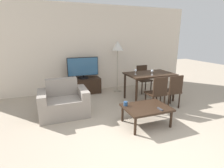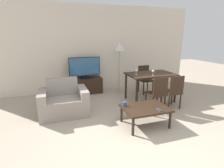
{
  "view_description": "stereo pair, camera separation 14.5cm",
  "coord_description": "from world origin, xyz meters",
  "px_view_note": "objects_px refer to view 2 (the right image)",
  "views": [
    {
      "loc": [
        -1.39,
        -1.97,
        1.76
      ],
      "look_at": [
        0.02,
        1.78,
        0.65
      ],
      "focal_mm": 28.0,
      "sensor_mm": 36.0,
      "label": 1
    },
    {
      "loc": [
        -1.25,
        -2.02,
        1.76
      ],
      "look_at": [
        0.02,
        1.78,
        0.65
      ],
      "focal_mm": 28.0,
      "sensor_mm": 36.0,
      "label": 2
    }
  ],
  "objects_px": {
    "cup_white_near": "(124,104)",
    "wine_glass_center": "(136,71)",
    "coffee_table": "(145,109)",
    "armchair": "(64,102)",
    "remote_primary": "(159,110)",
    "wine_glass_left": "(153,72)",
    "tv": "(85,68)",
    "dining_chair_far": "(145,78)",
    "tv_stand": "(85,85)",
    "dining_chair_near": "(157,92)",
    "floor_lamp": "(119,48)",
    "dining_chair_near_right": "(173,90)",
    "dining_table": "(151,77)"
  },
  "relations": [
    {
      "from": "armchair",
      "to": "remote_primary",
      "type": "xyz_separation_m",
      "value": [
        1.68,
        -1.28,
        0.11
      ]
    },
    {
      "from": "dining_table",
      "to": "remote_primary",
      "type": "xyz_separation_m",
      "value": [
        -0.66,
        -1.45,
        -0.27
      ]
    },
    {
      "from": "coffee_table",
      "to": "wine_glass_left",
      "type": "xyz_separation_m",
      "value": [
        0.75,
        1.01,
        0.53
      ]
    },
    {
      "from": "coffee_table",
      "to": "floor_lamp",
      "type": "xyz_separation_m",
      "value": [
        0.3,
        2.28,
        1.06
      ]
    },
    {
      "from": "tv_stand",
      "to": "tv",
      "type": "relative_size",
      "value": 1.07
    },
    {
      "from": "wine_glass_left",
      "to": "dining_chair_far",
      "type": "bearing_deg",
      "value": 72.4
    },
    {
      "from": "remote_primary",
      "to": "wine_glass_center",
      "type": "xyz_separation_m",
      "value": [
        0.22,
        1.45,
        0.47
      ]
    },
    {
      "from": "cup_white_near",
      "to": "tv_stand",
      "type": "bearing_deg",
      "value": 99.88
    },
    {
      "from": "tv",
      "to": "cup_white_near",
      "type": "relative_size",
      "value": 11.05
    },
    {
      "from": "dining_chair_near_right",
      "to": "remote_primary",
      "type": "bearing_deg",
      "value": -140.27
    },
    {
      "from": "tv_stand",
      "to": "cup_white_near",
      "type": "xyz_separation_m",
      "value": [
        0.39,
        -2.26,
        0.19
      ]
    },
    {
      "from": "armchair",
      "to": "cup_white_near",
      "type": "xyz_separation_m",
      "value": [
        1.14,
        -0.87,
        0.14
      ]
    },
    {
      "from": "armchair",
      "to": "remote_primary",
      "type": "distance_m",
      "value": 2.12
    },
    {
      "from": "dining_chair_near_right",
      "to": "remote_primary",
      "type": "height_order",
      "value": "dining_chair_near_right"
    },
    {
      "from": "dining_chair_near",
      "to": "remote_primary",
      "type": "distance_m",
      "value": 0.85
    },
    {
      "from": "floor_lamp",
      "to": "wine_glass_center",
      "type": "bearing_deg",
      "value": -85.25
    },
    {
      "from": "dining_chair_far",
      "to": "tv_stand",
      "type": "bearing_deg",
      "value": 164.23
    },
    {
      "from": "wine_glass_left",
      "to": "wine_glass_center",
      "type": "relative_size",
      "value": 1.0
    },
    {
      "from": "dining_chair_near",
      "to": "remote_primary",
      "type": "xyz_separation_m",
      "value": [
        -0.43,
        -0.73,
        -0.08
      ]
    },
    {
      "from": "dining_chair_near_right",
      "to": "remote_primary",
      "type": "relative_size",
      "value": 5.66
    },
    {
      "from": "armchair",
      "to": "dining_table",
      "type": "height_order",
      "value": "armchair"
    },
    {
      "from": "tv_stand",
      "to": "dining_chair_near",
      "type": "xyz_separation_m",
      "value": [
        1.37,
        -1.94,
        0.23
      ]
    },
    {
      "from": "armchair",
      "to": "dining_chair_near_right",
      "type": "relative_size",
      "value": 1.25
    },
    {
      "from": "wine_glass_left",
      "to": "wine_glass_center",
      "type": "bearing_deg",
      "value": 148.64
    },
    {
      "from": "wine_glass_center",
      "to": "dining_table",
      "type": "bearing_deg",
      "value": -0.2
    },
    {
      "from": "tv",
      "to": "wine_glass_center",
      "type": "relative_size",
      "value": 6.51
    },
    {
      "from": "wine_glass_left",
      "to": "wine_glass_center",
      "type": "distance_m",
      "value": 0.43
    },
    {
      "from": "cup_white_near",
      "to": "wine_glass_left",
      "type": "height_order",
      "value": "wine_glass_left"
    },
    {
      "from": "dining_table",
      "to": "wine_glass_left",
      "type": "distance_m",
      "value": 0.31
    },
    {
      "from": "dining_table",
      "to": "dining_chair_near",
      "type": "height_order",
      "value": "dining_chair_near"
    },
    {
      "from": "armchair",
      "to": "tv",
      "type": "bearing_deg",
      "value": 61.72
    },
    {
      "from": "cup_white_near",
      "to": "wine_glass_center",
      "type": "relative_size",
      "value": 0.59
    },
    {
      "from": "coffee_table",
      "to": "wine_glass_center",
      "type": "bearing_deg",
      "value": 72.54
    },
    {
      "from": "dining_table",
      "to": "tv",
      "type": "bearing_deg",
      "value": 142.49
    },
    {
      "from": "dining_chair_far",
      "to": "cup_white_near",
      "type": "distance_m",
      "value": 2.26
    },
    {
      "from": "dining_chair_near",
      "to": "wine_glass_left",
      "type": "relative_size",
      "value": 5.82
    },
    {
      "from": "tv_stand",
      "to": "dining_table",
      "type": "bearing_deg",
      "value": -37.57
    },
    {
      "from": "armchair",
      "to": "wine_glass_center",
      "type": "distance_m",
      "value": 2.0
    },
    {
      "from": "tv",
      "to": "wine_glass_left",
      "type": "height_order",
      "value": "tv"
    },
    {
      "from": "wine_glass_left",
      "to": "wine_glass_center",
      "type": "xyz_separation_m",
      "value": [
        -0.37,
        0.22,
        0.0
      ]
    },
    {
      "from": "coffee_table",
      "to": "wine_glass_left",
      "type": "bearing_deg",
      "value": 53.14
    },
    {
      "from": "tv_stand",
      "to": "remote_primary",
      "type": "bearing_deg",
      "value": -70.68
    },
    {
      "from": "coffee_table",
      "to": "dining_chair_near",
      "type": "relative_size",
      "value": 1.06
    },
    {
      "from": "dining_chair_far",
      "to": "dining_table",
      "type": "bearing_deg",
      "value": -107.45
    },
    {
      "from": "floor_lamp",
      "to": "coffee_table",
      "type": "bearing_deg",
      "value": -97.48
    },
    {
      "from": "armchair",
      "to": "wine_glass_center",
      "type": "height_order",
      "value": "wine_glass_center"
    },
    {
      "from": "armchair",
      "to": "floor_lamp",
      "type": "relative_size",
      "value": 0.66
    },
    {
      "from": "coffee_table",
      "to": "cup_white_near",
      "type": "distance_m",
      "value": 0.43
    },
    {
      "from": "dining_table",
      "to": "wine_glass_left",
      "type": "relative_size",
      "value": 8.77
    },
    {
      "from": "dining_chair_near",
      "to": "floor_lamp",
      "type": "xyz_separation_m",
      "value": [
        -0.3,
        1.77,
        0.93
      ]
    }
  ]
}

